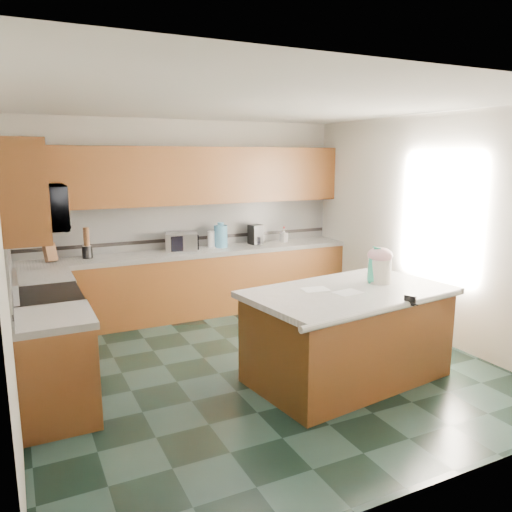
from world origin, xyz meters
TOP-DOWN VIEW (x-y plane):
  - floor at (0.00, 0.00)m, footprint 4.60×4.60m
  - ceiling at (0.00, 0.00)m, footprint 4.60×4.60m
  - wall_back at (0.00, 2.32)m, footprint 4.60×0.04m
  - wall_front at (0.00, -2.32)m, footprint 4.60×0.04m
  - wall_left at (-2.32, 0.00)m, footprint 0.04×4.60m
  - wall_right at (2.32, 0.00)m, footprint 0.04×4.60m
  - back_base_cab at (0.00, 2.00)m, footprint 4.60×0.60m
  - back_countertop at (0.00, 2.00)m, footprint 4.60×0.64m
  - back_upper_cab at (0.00, 2.13)m, footprint 4.60×0.33m
  - back_backsplash at (0.00, 2.29)m, footprint 4.60×0.02m
  - back_accent_band at (0.00, 2.28)m, footprint 4.60×0.01m
  - left_base_cab_rear at (-2.00, 1.29)m, footprint 0.60×0.82m
  - left_counter_rear at (-2.00, 1.29)m, footprint 0.64×0.82m
  - left_base_cab_front at (-2.00, -0.24)m, footprint 0.60×0.72m
  - left_counter_front at (-2.00, -0.24)m, footprint 0.64×0.72m
  - left_backsplash at (-2.29, 0.55)m, footprint 0.02×2.30m
  - left_accent_band at (-2.28, 0.55)m, footprint 0.01×2.30m
  - left_upper_cab_rear at (-2.13, 1.42)m, footprint 0.33×1.09m
  - left_upper_cab_front at (-2.13, -0.24)m, footprint 0.33×0.72m
  - range_body at (-2.00, 0.50)m, footprint 0.60×0.76m
  - range_oven_door at (-1.71, 0.50)m, footprint 0.02×0.68m
  - range_cooktop at (-2.00, 0.50)m, footprint 0.62×0.78m
  - range_handle at (-1.68, 0.50)m, footprint 0.02×0.66m
  - range_backguard at (-2.26, 0.50)m, footprint 0.06×0.76m
  - microwave at (-2.00, 0.50)m, footprint 0.50×0.73m
  - island_base at (0.67, -0.66)m, footprint 2.01×1.31m
  - island_top at (0.67, -0.66)m, footprint 2.12×1.42m
  - island_bullnose at (0.67, -1.25)m, footprint 1.97×0.32m
  - treat_jar at (1.11, -0.56)m, footprint 0.30×0.30m
  - treat_jar_lid at (1.11, -0.56)m, footprint 0.26×0.26m
  - treat_jar_knob at (1.11, -0.56)m, footprint 0.09×0.03m
  - treat_jar_knob_end_l at (1.07, -0.56)m, footprint 0.05×0.05m
  - treat_jar_knob_end_r at (1.16, -0.56)m, footprint 0.05×0.05m
  - soap_bottle_island at (1.05, -0.56)m, footprint 0.15×0.15m
  - paper_sheet_a at (0.59, -0.74)m, footprint 0.29×0.23m
  - paper_sheet_b at (0.38, -0.51)m, footprint 0.28×0.23m
  - clamp_body at (0.91, -1.23)m, footprint 0.07×0.10m
  - clamp_handle at (0.91, -1.29)m, footprint 0.02×0.07m
  - knife_block at (-1.85, 2.05)m, footprint 0.17×0.20m
  - utensil_crock at (-1.40, 2.08)m, footprint 0.13×0.13m
  - utensil_bundle at (-1.40, 2.08)m, footprint 0.08×0.08m
  - toaster_oven at (-0.16, 2.05)m, footprint 0.50×0.42m
  - toaster_oven_door at (-0.16, 1.91)m, footprint 0.39×0.01m
  - paper_towel at (0.30, 2.10)m, footprint 0.11×0.11m
  - paper_towel_base at (0.30, 2.10)m, footprint 0.16×0.16m
  - water_jug at (0.43, 2.06)m, footprint 0.19×0.19m
  - water_jug_neck at (0.43, 2.06)m, footprint 0.09×0.09m
  - coffee_maker at (0.99, 2.08)m, footprint 0.19×0.21m
  - coffee_carafe at (0.99, 2.04)m, footprint 0.12×0.12m
  - soap_bottle_back at (1.46, 2.05)m, footprint 0.12×0.12m
  - soap_back_cap at (1.46, 2.05)m, footprint 0.02×0.02m
  - window_light_proxy at (2.29, -0.20)m, footprint 0.02×1.40m

SIDE VIEW (x-z plane):
  - floor at x=0.00m, z-range 0.00..0.00m
  - range_oven_door at x=-1.71m, z-range 0.12..0.68m
  - back_base_cab at x=0.00m, z-range 0.00..0.86m
  - left_base_cab_rear at x=-2.00m, z-range 0.00..0.86m
  - left_base_cab_front at x=-2.00m, z-range 0.00..0.86m
  - island_base at x=0.67m, z-range 0.00..0.86m
  - range_body at x=-2.00m, z-range 0.00..0.88m
  - range_handle at x=-1.68m, z-range 0.77..0.79m
  - back_countertop at x=0.00m, z-range 0.86..0.92m
  - left_counter_rear at x=-2.00m, z-range 0.86..0.92m
  - left_counter_front at x=-2.00m, z-range 0.86..0.92m
  - island_top at x=0.67m, z-range 0.86..0.92m
  - island_bullnose at x=0.67m, z-range 0.86..0.92m
  - range_cooktop at x=-2.00m, z-range 0.88..0.92m
  - clamp_handle at x=0.91m, z-range 0.90..0.92m
  - paper_sheet_a at x=0.59m, z-range 0.92..0.92m
  - paper_sheet_b at x=0.38m, z-range 0.92..0.92m
  - paper_towel_base at x=0.30m, z-range 0.92..0.93m
  - clamp_body at x=0.91m, z-range 0.88..0.98m
  - coffee_carafe at x=0.99m, z-range 0.92..1.04m
  - utensil_crock at x=-1.40m, z-range 0.92..1.08m
  - range_backguard at x=-2.26m, z-range 0.93..1.11m
  - soap_bottle_back at x=1.46m, z-range 0.92..1.13m
  - knife_block at x=-1.85m, z-range 0.91..1.16m
  - paper_towel at x=0.30m, z-range 0.92..1.16m
  - back_accent_band at x=0.00m, z-range 1.02..1.06m
  - left_accent_band at x=-2.28m, z-range 1.02..1.06m
  - toaster_oven at x=-0.16m, z-range 0.92..1.17m
  - toaster_oven_door at x=-0.16m, z-range 0.94..1.15m
  - treat_jar at x=1.11m, z-range 0.92..1.17m
  - coffee_maker at x=0.99m, z-range 0.92..1.21m
  - water_jug at x=0.43m, z-range 0.92..1.24m
  - soap_bottle_island at x=1.05m, z-range 0.92..1.30m
  - soap_back_cap at x=1.46m, z-range 1.13..1.16m
  - utensil_bundle at x=-1.40m, z-range 1.08..1.32m
  - treat_jar_lid at x=1.11m, z-range 1.13..1.29m
  - back_backsplash at x=0.00m, z-range 0.92..1.55m
  - left_backsplash at x=-2.29m, z-range 0.92..1.55m
  - water_jug_neck at x=0.43m, z-range 1.24..1.28m
  - treat_jar_knob at x=1.11m, z-range 1.25..1.28m
  - treat_jar_knob_end_l at x=1.07m, z-range 1.24..1.28m
  - treat_jar_knob_end_r at x=1.16m, z-range 1.24..1.28m
  - wall_back at x=0.00m, z-range 0.00..2.70m
  - wall_front at x=0.00m, z-range 0.00..2.70m
  - wall_left at x=-2.32m, z-range 0.00..2.70m
  - wall_right at x=2.32m, z-range 0.00..2.70m
  - window_light_proxy at x=2.29m, z-range 0.95..2.05m
  - microwave at x=-2.00m, z-range 1.53..1.94m
  - back_upper_cab at x=0.00m, z-range 1.55..2.33m
  - left_upper_cab_rear at x=-2.13m, z-range 1.55..2.33m
  - left_upper_cab_front at x=-2.13m, z-range 1.55..2.33m
  - ceiling at x=0.00m, z-range 2.70..2.70m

